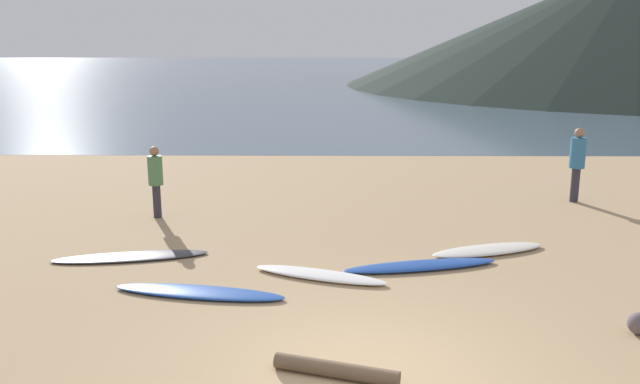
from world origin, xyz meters
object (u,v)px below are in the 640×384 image
surfboard_2 (320,275)px  surfboard_1 (199,292)px  surfboard_0 (131,257)px  surfboard_3 (421,265)px  driftwood_log (336,370)px  beach_rock_near (639,324)px  person_0 (156,176)px  surfboard_4 (488,250)px  person_1 (577,159)px

surfboard_2 → surfboard_1: bearing=-137.6°
surfboard_0 → surfboard_3: bearing=-16.3°
driftwood_log → beach_rock_near: beach_rock_near is taller
surfboard_2 → person_0: person_0 is taller
beach_rock_near → driftwood_log: bearing=-163.5°
surfboard_3 → beach_rock_near: beach_rock_near is taller
surfboard_1 → surfboard_4: bearing=32.9°
surfboard_0 → surfboard_1: (1.52, -1.65, 0.01)m
person_0 → surfboard_1: bearing=-100.6°
person_0 → driftwood_log: person_0 is taller
surfboard_3 → person_1: (4.22, 4.62, 0.98)m
surfboard_4 → surfboard_1: bearing=-175.1°
surfboard_2 → person_1: (5.90, 5.08, 0.98)m
surfboard_1 → surfboard_3: 3.69m
surfboard_1 → person_1: person_1 is taller
surfboard_2 → person_0: size_ratio=1.46×
surfboard_3 → driftwood_log: driftwood_log is taller
person_0 → driftwood_log: size_ratio=1.05×
surfboard_0 → surfboard_4: surfboard_4 is taller
driftwood_log → beach_rock_near: 4.13m
surfboard_0 → person_0: bearing=83.0°
surfboard_2 → surfboard_3: bearing=35.5°
surfboard_4 → beach_rock_near: 3.53m
surfboard_0 → surfboard_3: surfboard_3 is taller
person_0 → person_1: bearing=-23.2°
surfboard_4 → person_1: person_1 is taller
person_1 → surfboard_2: bearing=163.5°
surfboard_1 → person_1: 9.71m
surfboard_2 → person_1: bearing=60.9°
surfboard_2 → driftwood_log: (0.22, -3.19, 0.05)m
surfboard_4 → driftwood_log: driftwood_log is taller
surfboard_4 → surfboard_2: bearing=-174.7°
surfboard_3 → surfboard_4: size_ratio=1.22×
surfboard_4 → beach_rock_near: size_ratio=7.57×
surfboard_0 → surfboard_2: bearing=-26.5°
surfboard_2 → beach_rock_near: 4.64m
surfboard_0 → surfboard_2: (3.33, -0.91, 0.02)m
surfboard_0 → surfboard_3: size_ratio=1.00×
surfboard_2 → person_0: (-3.52, 3.60, 0.86)m
surfboard_0 → person_0: person_0 is taller
surfboard_1 → beach_rock_near: beach_rock_near is taller
surfboard_3 → driftwood_log: size_ratio=1.83×
surfboard_1 → person_0: bearing=121.3°
surfboard_2 → person_1: person_1 is taller
surfboard_0 → beach_rock_near: (7.50, -2.93, 0.11)m
person_1 → beach_rock_near: size_ratio=5.99×
surfboard_0 → surfboard_1: size_ratio=1.00×
surfboard_1 → person_0: person_0 is taller
driftwood_log → surfboard_3: bearing=68.2°
surfboard_3 → surfboard_0: bearing=162.2°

